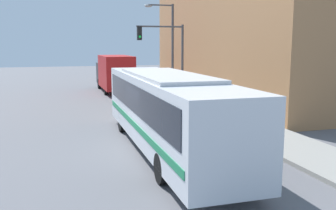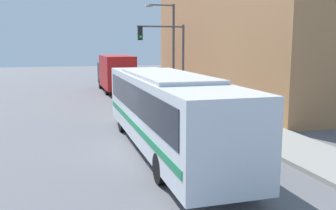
# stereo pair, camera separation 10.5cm
# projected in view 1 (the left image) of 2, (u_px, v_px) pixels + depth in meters

# --- Properties ---
(ground_plane) EXTENTS (120.00, 120.00, 0.00)m
(ground_plane) POSITION_uv_depth(u_px,v_px,m) (143.00, 151.00, 14.77)
(ground_plane) COLOR slate
(sidewalk) EXTENTS (2.79, 70.00, 0.16)m
(sidewalk) POSITION_uv_depth(u_px,v_px,m) (156.00, 88.00, 35.34)
(sidewalk) COLOR gray
(sidewalk) RESTS_ON ground_plane
(building_facade) EXTENTS (6.00, 22.60, 13.00)m
(building_facade) POSITION_uv_depth(u_px,v_px,m) (238.00, 13.00, 28.29)
(building_facade) COLOR #B27A4C
(building_facade) RESTS_ON ground_plane
(city_bus) EXTENTS (2.56, 12.18, 3.06)m
(city_bus) POSITION_uv_depth(u_px,v_px,m) (166.00, 107.00, 14.49)
(city_bus) COLOR silver
(city_bus) RESTS_ON ground_plane
(delivery_truck) EXTENTS (2.37, 8.08, 3.20)m
(delivery_truck) POSITION_uv_depth(u_px,v_px,m) (114.00, 72.00, 32.95)
(delivery_truck) COLOR #B21919
(delivery_truck) RESTS_ON ground_plane
(fire_hydrant) EXTENTS (0.20, 0.28, 0.71)m
(fire_hydrant) POSITION_uv_depth(u_px,v_px,m) (214.00, 111.00, 20.51)
(fire_hydrant) COLOR #999999
(fire_hydrant) RESTS_ON sidewalk
(traffic_light_pole) EXTENTS (3.28, 0.35, 5.32)m
(traffic_light_pole) POSITION_uv_depth(u_px,v_px,m) (167.00, 50.00, 25.23)
(traffic_light_pole) COLOR #47474C
(traffic_light_pole) RESTS_ON sidewalk
(parking_meter) EXTENTS (0.14, 0.14, 1.26)m
(parking_meter) POSITION_uv_depth(u_px,v_px,m) (184.00, 92.00, 25.12)
(parking_meter) COLOR #47474C
(parking_meter) RESTS_ON sidewalk
(street_lamp) EXTENTS (2.23, 0.28, 6.92)m
(street_lamp) POSITION_uv_depth(u_px,v_px,m) (169.00, 43.00, 27.84)
(street_lamp) COLOR #47474C
(street_lamp) RESTS_ON sidewalk
(pedestrian_near_corner) EXTENTS (0.34, 0.34, 1.78)m
(pedestrian_near_corner) POSITION_uv_depth(u_px,v_px,m) (201.00, 89.00, 26.05)
(pedestrian_near_corner) COLOR slate
(pedestrian_near_corner) RESTS_ON sidewalk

